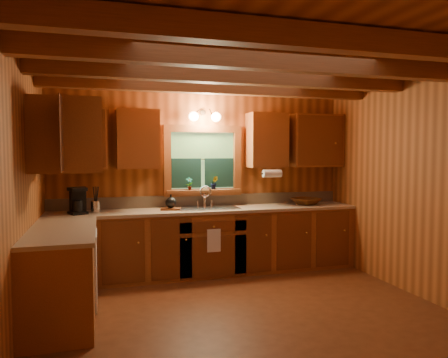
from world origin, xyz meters
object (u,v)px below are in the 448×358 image
(cutting_board, at_px, (171,209))
(wicker_basket, at_px, (306,201))
(sink, at_px, (208,211))
(coffee_maker, at_px, (78,201))

(cutting_board, bearing_deg, wicker_basket, 13.45)
(sink, bearing_deg, coffee_maker, -178.34)
(cutting_board, distance_m, wicker_basket, 2.00)
(coffee_maker, distance_m, wicker_basket, 3.17)
(sink, bearing_deg, wicker_basket, -0.56)
(coffee_maker, bearing_deg, cutting_board, -20.71)
(sink, relative_size, wicker_basket, 2.04)
(cutting_board, relative_size, wicker_basket, 0.64)
(sink, distance_m, cutting_board, 0.51)
(sink, xyz_separation_m, coffee_maker, (-1.68, -0.05, 0.21))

